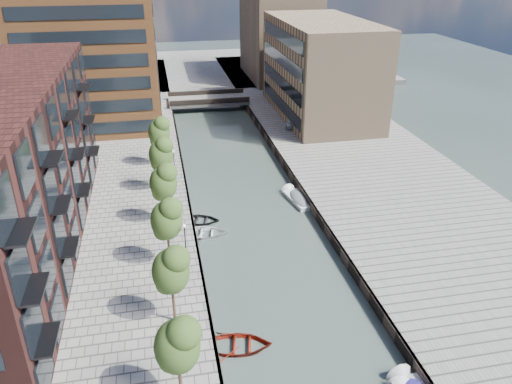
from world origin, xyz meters
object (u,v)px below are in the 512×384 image
object	(u,v)px
tree_6	(159,131)
motorboat_4	(297,198)
sloop_2	(238,348)
sloop_4	(199,222)
car	(292,122)
tree_3	(166,218)
tree_5	(161,153)
sloop_3	(204,235)
bridge	(208,100)
tree_2	(171,269)
tree_1	(177,343)
tree_4	(163,181)

from	to	relation	value
tree_6	motorboat_4	distance (m)	17.79
sloop_2	sloop_4	distance (m)	17.76
sloop_4	car	distance (m)	28.37
tree_3	sloop_2	world-z (taller)	tree_3
tree_5	motorboat_4	bearing A→B (deg)	-12.19
tree_5	sloop_3	size ratio (longest dim) A/B	1.30
sloop_3	tree_5	bearing A→B (deg)	30.60
tree_6	bridge	bearing A→B (deg)	71.90
tree_2	sloop_3	distance (m)	14.11
tree_3	sloop_4	world-z (taller)	tree_3
sloop_2	motorboat_4	distance (m)	22.70
bridge	tree_6	xyz separation A→B (m)	(-8.50, -26.00, 3.92)
tree_3	tree_5	size ratio (longest dim) A/B	1.00
bridge	tree_5	size ratio (longest dim) A/B	2.18
sloop_3	car	xyz separation A→B (m)	(15.59, 26.14, 1.69)
bridge	sloop_3	world-z (taller)	bridge
car	sloop_2	bearing A→B (deg)	-89.32
tree_2	tree_6	world-z (taller)	same
tree_1	tree_5	distance (m)	28.00
bridge	motorboat_4	xyz separation A→B (m)	(5.32, -35.98, -1.19)
tree_1	sloop_4	distance (m)	23.12
sloop_3	sloop_4	xyz separation A→B (m)	(-0.22, 2.65, 0.00)
bridge	tree_6	world-z (taller)	tree_6
tree_2	motorboat_4	distance (m)	23.27
tree_6	tree_3	bearing A→B (deg)	-90.00
tree_2	tree_4	bearing A→B (deg)	90.00
sloop_4	bridge	bearing A→B (deg)	7.00
tree_1	sloop_3	world-z (taller)	tree_1
sloop_3	car	world-z (taller)	car
tree_2	tree_6	xyz separation A→B (m)	(0.00, 28.00, 0.00)
tree_2	tree_5	xyz separation A→B (m)	(0.00, 21.00, 0.00)
sloop_2	sloop_3	xyz separation A→B (m)	(-0.69, 15.09, 0.00)
bridge	tree_4	world-z (taller)	tree_4
tree_5	tree_2	bearing A→B (deg)	-90.00
sloop_3	motorboat_4	size ratio (longest dim) A/B	0.88
bridge	tree_4	size ratio (longest dim) A/B	2.18
tree_6	sloop_2	bearing A→B (deg)	-82.51
sloop_3	tree_3	bearing A→B (deg)	158.52
sloop_3	sloop_2	bearing A→B (deg)	-168.43
tree_3	car	bearing A→B (deg)	59.25
sloop_2	car	xyz separation A→B (m)	(14.90, 41.23, 1.69)
car	tree_2	bearing A→B (deg)	-95.44
sloop_2	sloop_3	bearing A→B (deg)	12.73
tree_6	motorboat_4	xyz separation A→B (m)	(13.82, -9.98, -5.11)
tree_1	tree_5	bearing A→B (deg)	90.00
sloop_2	tree_4	bearing A→B (deg)	23.80
bridge	motorboat_4	bearing A→B (deg)	-81.60
bridge	tree_2	distance (m)	54.81
sloop_2	motorboat_4	bearing A→B (deg)	-15.50
sloop_4	motorboat_4	xyz separation A→B (m)	(10.72, 2.72, 0.20)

